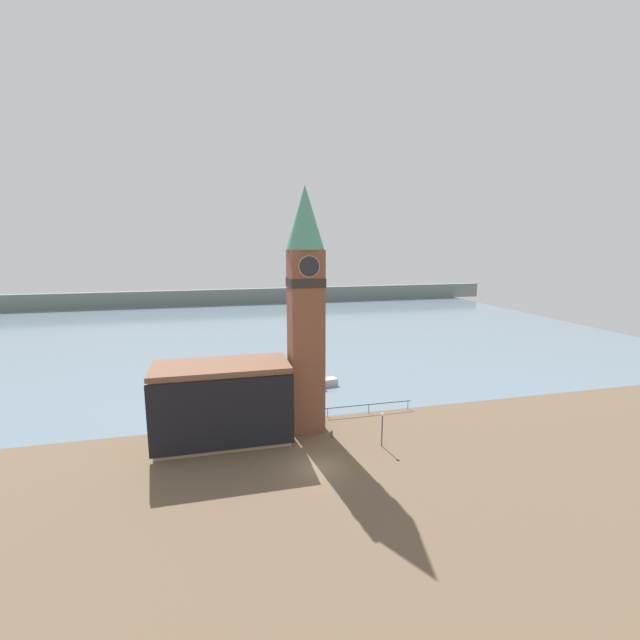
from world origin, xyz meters
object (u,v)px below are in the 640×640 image
object	(u,v)px
lamp_post	(382,423)
mooring_bollard_near	(332,434)
pier_building	(222,403)
boat_near	(318,381)
clock_tower	(306,304)

from	to	relation	value
lamp_post	mooring_bollard_near	bearing A→B (deg)	144.68
pier_building	mooring_bollard_near	xyz separation A→B (m)	(10.82, -2.05, -3.62)
pier_building	mooring_bollard_near	distance (m)	11.60
boat_near	lamp_post	world-z (taller)	lamp_post
clock_tower	pier_building	world-z (taller)	clock_tower
clock_tower	lamp_post	bearing A→B (deg)	-44.03
mooring_bollard_near	lamp_post	size ratio (longest dim) A/B	0.22
pier_building	mooring_bollard_near	world-z (taller)	pier_building
boat_near	lamp_post	size ratio (longest dim) A/B	1.50
pier_building	lamp_post	world-z (taller)	pier_building
mooring_bollard_near	lamp_post	distance (m)	5.65
clock_tower	lamp_post	size ratio (longest dim) A/B	7.32
clock_tower	lamp_post	distance (m)	14.14
pier_building	boat_near	bearing A→B (deg)	46.21
clock_tower	mooring_bollard_near	xyz separation A→B (m)	(2.01, -3.05, -13.16)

